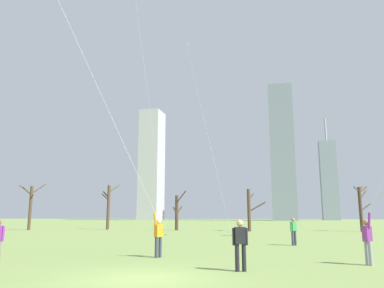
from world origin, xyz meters
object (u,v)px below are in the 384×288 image
Objects in this scene: bare_tree_left_of_center at (108,205)px; bare_tree_rightmost at (361,206)px; distant_kite_drifting_right_white at (191,64)px; bare_tree_far_right_edge at (30,205)px; bystander_strolling_midfield at (240,242)px; bystander_far_off_by_trees at (294,230)px; bare_tree_right_of_center at (250,208)px; bare_tree_leftmost at (177,212)px; kite_flyer_midfield_center_red at (135,181)px.

bare_tree_left_of_center reaches higher than bare_tree_rightmost.
distant_kite_drifting_right_white is 27.05m from bare_tree_far_right_edge.
distant_kite_drifting_right_white reaches higher than bare_tree_rightmost.
distant_kite_drifting_right_white is 4.12× the size of bare_tree_rightmost.
distant_kite_drifting_right_white reaches higher than bystander_strolling_midfield.
bare_tree_rightmost is (8.02, 23.03, 1.98)m from bystander_far_off_by_trees.
bare_tree_rightmost is (39.91, 4.69, -0.18)m from bare_tree_far_right_edge.
distant_kite_drifting_right_white reaches higher than bare_tree_left_of_center.
distant_kite_drifting_right_white is 4.45× the size of bare_tree_right_of_center.
bare_tree_leftmost is at bearing 11.24° from bare_tree_far_right_edge.
bystander_far_off_by_trees is 24.93m from distant_kite_drifting_right_white.
bare_tree_rightmost is at bearing 65.91° from kite_flyer_midfield_center_red.
bare_tree_left_of_center reaches higher than bystander_far_off_by_trees.
kite_flyer_midfield_center_red reaches higher than bare_tree_rightmost.
bystander_strolling_midfield is at bearing -44.90° from bare_tree_far_right_edge.
kite_flyer_midfield_center_red is 3.67× the size of bare_tree_leftmost.
bare_tree_leftmost is 21.60m from bare_tree_rightmost.
kite_flyer_midfield_center_red is 3.02× the size of bare_tree_left_of_center.
kite_flyer_midfield_center_red is 3.03× the size of bare_tree_far_right_edge.
bystander_far_off_by_trees is 21.02m from bare_tree_right_of_center.
bare_tree_right_of_center is 0.82× the size of bare_tree_left_of_center.
bystander_far_off_by_trees is 25.86m from bare_tree_leftmost.
bare_tree_leftmost is 0.82× the size of bare_tree_left_of_center.
kite_flyer_midfield_center_red is 3.70× the size of bare_tree_right_of_center.
bystander_strolling_midfield is 36.03m from bare_tree_rightmost.
bare_tree_rightmost is (30.98, 0.88, -0.21)m from bare_tree_left_of_center.
bystander_far_off_by_trees and bystander_strolling_midfield have the same top height.
kite_flyer_midfield_center_red is 3.42× the size of bare_tree_rightmost.
bare_tree_leftmost is 9.45m from bare_tree_left_of_center.
bystander_far_off_by_trees is at bearing -58.36° from bare_tree_leftmost.
kite_flyer_midfield_center_red is at bearing -62.43° from bare_tree_left_of_center.
bystander_far_off_by_trees is at bearing -109.20° from bare_tree_rightmost.
distant_kite_drifting_right_white reaches higher than bare_tree_far_right_edge.
bare_tree_leftmost reaches higher than bare_tree_right_of_center.
distant_kite_drifting_right_white is 4.42× the size of bare_tree_leftmost.
bystander_strolling_midfield is 0.28× the size of bare_tree_left_of_center.
bystander_far_off_by_trees is 0.31× the size of bare_tree_rightmost.
bare_tree_far_right_edge reaches higher than bare_tree_leftmost.
bystander_far_off_by_trees is at bearing -29.90° from bare_tree_far_right_edge.
distant_kite_drifting_right_white is 18.15m from bare_tree_leftmost.
bystander_far_off_by_trees is 0.34× the size of bare_tree_right_of_center.
distant_kite_drifting_right_white is (-3.47, 24.05, 15.29)m from kite_flyer_midfield_center_red.
kite_flyer_midfield_center_red is at bearing -77.32° from bare_tree_leftmost.
bystander_strolling_midfield is at bearing -99.35° from bystander_far_off_by_trees.
bare_tree_right_of_center is at bearing 102.19° from bystander_far_off_by_trees.
bare_tree_right_of_center is at bearing 86.05° from kite_flyer_midfield_center_red.
bystander_strolling_midfield is at bearing -106.01° from bare_tree_rightmost.
distant_kite_drifting_right_white reaches higher than bare_tree_right_of_center.
bare_tree_rightmost is (17.98, 8.39, -15.58)m from distant_kite_drifting_right_white.
bare_tree_left_of_center is at bearing 174.84° from bare_tree_right_of_center.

